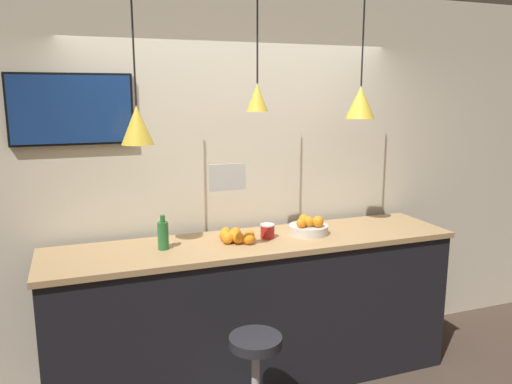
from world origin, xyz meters
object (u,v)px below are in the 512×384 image
fruit_bowl (309,227)px  spread_jar (267,231)px  bar_stool (256,380)px  mounted_tv (72,109)px  juice_bottle (163,235)px

fruit_bowl → spread_jar: (-0.33, 0.01, -0.00)m
bar_stool → fruit_bowl: size_ratio=2.45×
spread_jar → mounted_tv: mounted_tv is taller
bar_stool → spread_jar: size_ratio=6.89×
bar_stool → juice_bottle: 1.10m
mounted_tv → juice_bottle: bearing=-35.8°
bar_stool → mounted_tv: 2.12m
fruit_bowl → mounted_tv: mounted_tv is taller
spread_jar → mounted_tv: 1.58m
bar_stool → fruit_bowl: fruit_bowl is taller
fruit_bowl → spread_jar: fruit_bowl is taller
spread_jar → mounted_tv: size_ratio=0.13×
spread_jar → mounted_tv: bearing=163.6°
spread_jar → bar_stool: bearing=-116.7°
juice_bottle → spread_jar: bearing=0.0°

